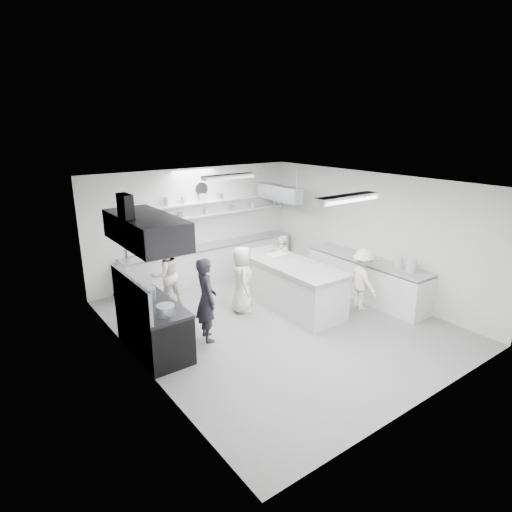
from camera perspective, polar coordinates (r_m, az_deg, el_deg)
floor at (r=9.31m, az=2.67°, el=-8.84°), size 6.00×7.00×0.02m
ceiling at (r=8.42m, az=2.96°, el=9.90°), size 6.00×7.00×0.02m
wall_back at (r=11.58m, az=-8.15°, el=4.24°), size 6.00×0.04×3.00m
wall_front at (r=6.59m, az=22.42°, el=-7.31°), size 6.00×0.04×3.00m
wall_left at (r=7.35m, az=-15.79°, el=-4.08°), size 0.04×7.00×3.00m
wall_right at (r=10.82m, az=15.29°, el=2.86°), size 0.04×7.00×3.00m
stove at (r=8.24m, az=-13.57°, el=-9.48°), size 0.80×1.80×0.90m
exhaust_hood at (r=7.59m, az=-14.58°, el=3.45°), size 0.85×2.00×0.50m
back_counter at (r=11.75m, az=-5.95°, el=-0.76°), size 5.00×0.60×0.92m
shelf_lower at (r=11.76m, az=-4.88°, el=5.80°), size 4.20×0.26×0.04m
shelf_upper at (r=11.69m, az=-4.92°, el=7.47°), size 4.20×0.26×0.04m
pass_through_window at (r=11.05m, az=-14.03°, el=2.98°), size 1.30×0.04×1.00m
wall_clock at (r=11.47m, az=-7.36°, el=8.97°), size 0.32×0.05×0.32m
right_counter at (r=10.74m, az=14.50°, el=-2.95°), size 0.74×3.30×0.94m
pot_rack at (r=11.62m, az=3.13°, el=8.45°), size 0.30×1.60×0.40m
light_fixture_front at (r=7.14m, az=12.15°, el=7.61°), size 1.30×0.25×0.10m
light_fixture_rear at (r=9.88m, az=-3.74°, el=10.60°), size 1.30×0.25×0.10m
prep_island at (r=9.90m, az=4.54°, el=-3.94°), size 1.05×2.78×1.02m
stove_pot at (r=8.20m, az=-14.53°, el=-5.09°), size 0.35×0.35×0.27m
cook_stove at (r=8.32m, az=-6.70°, el=-5.84°), size 0.54×0.69×1.68m
cook_back at (r=9.99m, az=-12.03°, el=-2.49°), size 0.80×0.65×1.54m
cook_island_left at (r=9.53m, az=-1.91°, el=-3.15°), size 0.76×0.88×1.52m
cook_island_right at (r=10.78m, az=3.63°, el=-0.95°), size 0.63×0.91×1.43m
cook_right at (r=9.94m, az=14.14°, el=-3.08°), size 0.75×1.03×1.43m
bowl_island_a at (r=10.48m, az=2.90°, el=0.49°), size 0.35×0.35×0.07m
bowl_island_b at (r=9.45m, az=7.92°, el=-1.58°), size 0.27×0.27×0.07m
bowl_right at (r=10.55m, az=15.58°, el=-0.52°), size 0.32×0.32×0.07m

